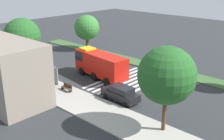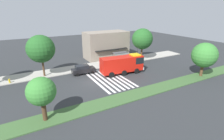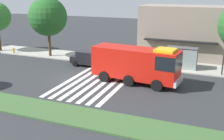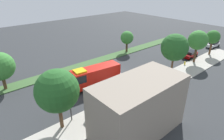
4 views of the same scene
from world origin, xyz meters
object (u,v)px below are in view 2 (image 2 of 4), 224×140
at_px(sidewalk_tree_center, 41,49).
at_px(median_tree_far_west, 41,92).
at_px(median_tree_west, 204,55).
at_px(fire_hydrant, 9,81).
at_px(bus_stop_shelter, 121,55).
at_px(bench_near_shelter, 106,63).
at_px(fire_truck, 123,64).
at_px(sidewalk_tree_far_east, 142,39).
at_px(street_lamp, 138,46).
at_px(parked_car_east, 83,69).

distance_m(sidewalk_tree_center, median_tree_far_west, 15.15).
distance_m(median_tree_west, fire_hydrant, 35.86).
xyz_separation_m(bus_stop_shelter, median_tree_west, (8.99, -15.21, 2.39)).
bearing_deg(bus_stop_shelter, median_tree_far_west, -142.65).
bearing_deg(median_tree_west, bench_near_shelter, 130.46).
bearing_deg(fire_truck, median_tree_far_west, -145.58).
relative_size(fire_truck, median_tree_west, 1.40).
height_order(sidewalk_tree_center, median_tree_far_west, sidewalk_tree_center).
bearing_deg(median_tree_west, sidewalk_tree_center, 150.86).
bearing_deg(bus_stop_shelter, median_tree_west, -59.42).
xyz_separation_m(sidewalk_tree_far_east, median_tree_west, (2.90, -14.89, -1.14)).
relative_size(street_lamp, sidewalk_tree_far_east, 0.81).
relative_size(bus_stop_shelter, median_tree_west, 0.54).
xyz_separation_m(fire_truck, bench_near_shelter, (-0.70, 6.29, -1.46)).
distance_m(fire_truck, bus_stop_shelter, 7.09).
height_order(fire_truck, median_tree_west, median_tree_west).
relative_size(fire_truck, median_tree_far_west, 1.70).
relative_size(sidewalk_tree_center, sidewalk_tree_far_east, 1.01).
bearing_deg(street_lamp, median_tree_west, -72.75).
bearing_deg(fire_truck, parked_car_east, 158.85).
height_order(parked_car_east, sidewalk_tree_far_east, sidewalk_tree_far_east).
height_order(bus_stop_shelter, bench_near_shelter, bus_stop_shelter).
distance_m(median_tree_far_west, median_tree_west, 28.92).
height_order(bus_stop_shelter, median_tree_west, median_tree_west).
bearing_deg(parked_car_east, median_tree_far_west, -123.95).
relative_size(sidewalk_tree_center, median_tree_far_west, 1.49).
distance_m(sidewalk_tree_far_east, fire_hydrant, 30.14).
height_order(median_tree_far_west, median_tree_west, median_tree_west).
bearing_deg(street_lamp, bench_near_shelter, 175.01).
relative_size(bench_near_shelter, sidewalk_tree_center, 0.20).
bearing_deg(sidewalk_tree_center, fire_hydrant, -175.18).
distance_m(parked_car_east, sidewalk_tree_center, 8.76).
xyz_separation_m(sidewalk_tree_center, fire_hydrant, (-5.93, -0.50, -5.00)).
height_order(fire_truck, parked_car_east, fire_truck).
distance_m(street_lamp, sidewalk_tree_far_east, 2.26).
distance_m(bus_stop_shelter, median_tree_west, 17.83).
bearing_deg(bus_stop_shelter, sidewalk_tree_far_east, -3.01).
height_order(fire_truck, sidewalk_tree_center, sidewalk_tree_center).
bearing_deg(fire_hydrant, median_tree_west, -23.79).
xyz_separation_m(sidewalk_tree_far_east, median_tree_far_west, (-26.02, -14.89, -1.62)).
bearing_deg(bus_stop_shelter, street_lamp, -9.11).
distance_m(bench_near_shelter, sidewalk_tree_center, 14.57).
distance_m(street_lamp, sidewalk_tree_center, 22.26).
xyz_separation_m(street_lamp, median_tree_west, (4.50, -14.49, 0.39)).
height_order(fire_truck, bench_near_shelter, fire_truck).
relative_size(parked_car_east, fire_hydrant, 6.72).
bearing_deg(fire_hydrant, parked_car_east, -7.40).
distance_m(bench_near_shelter, sidewalk_tree_far_east, 11.19).
bearing_deg(median_tree_far_west, street_lamp, 30.68).
xyz_separation_m(street_lamp, sidewalk_tree_center, (-22.20, 0.40, 1.60)).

